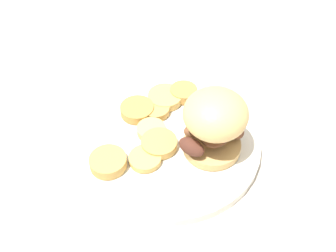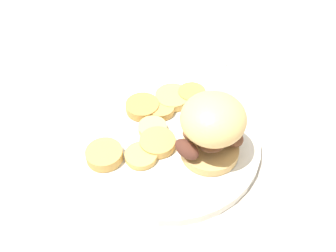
% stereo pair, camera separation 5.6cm
% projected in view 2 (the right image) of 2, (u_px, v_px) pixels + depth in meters
% --- Properties ---
extents(ground_plane, '(4.00, 4.00, 0.00)m').
position_uv_depth(ground_plane, '(168.00, 145.00, 0.59)').
color(ground_plane, '#B2A899').
extents(dinner_plate, '(0.27, 0.27, 0.02)m').
position_uv_depth(dinner_plate, '(168.00, 141.00, 0.58)').
color(dinner_plate, white).
rests_on(dinner_plate, ground_plane).
extents(sandwich, '(0.10, 0.10, 0.10)m').
position_uv_depth(sandwich, '(213.00, 127.00, 0.52)').
color(sandwich, tan).
rests_on(sandwich, dinner_plate).
extents(potato_round_0, '(0.04, 0.04, 0.01)m').
position_uv_depth(potato_round_0, '(161.00, 109.00, 0.61)').
color(potato_round_0, tan).
rests_on(potato_round_0, dinner_plate).
extents(potato_round_1, '(0.04, 0.04, 0.01)m').
position_uv_depth(potato_round_1, '(192.00, 94.00, 0.63)').
color(potato_round_1, '#BC8942').
rests_on(potato_round_1, dinner_plate).
extents(potato_round_2, '(0.05, 0.05, 0.01)m').
position_uv_depth(potato_round_2, '(141.00, 156.00, 0.55)').
color(potato_round_2, tan).
rests_on(potato_round_2, dinner_plate).
extents(potato_round_3, '(0.05, 0.05, 0.02)m').
position_uv_depth(potato_round_3, '(104.00, 155.00, 0.54)').
color(potato_round_3, tan).
rests_on(potato_round_3, dinner_plate).
extents(potato_round_4, '(0.04, 0.04, 0.01)m').
position_uv_depth(potato_round_4, '(153.00, 128.00, 0.58)').
color(potato_round_4, '#DBB766').
rests_on(potato_round_4, dinner_plate).
extents(potato_round_5, '(0.05, 0.05, 0.01)m').
position_uv_depth(potato_round_5, '(142.00, 107.00, 0.61)').
color(potato_round_5, '#BC8942').
rests_on(potato_round_5, dinner_plate).
extents(potato_round_6, '(0.05, 0.05, 0.01)m').
position_uv_depth(potato_round_6, '(158.00, 142.00, 0.56)').
color(potato_round_6, tan).
rests_on(potato_round_6, dinner_plate).
extents(potato_round_7, '(0.05, 0.05, 0.01)m').
position_uv_depth(potato_round_7, '(173.00, 98.00, 0.63)').
color(potato_round_7, tan).
rests_on(potato_round_7, dinner_plate).
extents(fork, '(0.05, 0.18, 0.00)m').
position_uv_depth(fork, '(179.00, 55.00, 0.74)').
color(fork, silver).
rests_on(fork, ground_plane).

